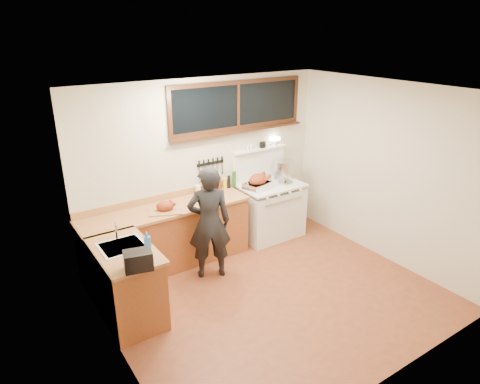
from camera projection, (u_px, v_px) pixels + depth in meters
ground_plane at (273, 295)px, 5.57m from camera, size 4.00×3.50×0.02m
room_shell at (277, 175)px, 4.97m from camera, size 4.10×3.60×2.65m
counter_back at (167, 237)px, 6.11m from camera, size 2.44×0.64×1.00m
counter_left at (127, 283)px, 5.01m from camera, size 0.64×1.09×0.90m
sink_unit at (123, 250)px, 4.94m from camera, size 0.50×0.45×0.37m
vintage_stove at (269, 209)px, 7.01m from camera, size 1.02×0.74×1.57m
back_window at (238, 111)px, 6.46m from camera, size 2.32×0.13×0.77m
left_doorway at (134, 295)px, 3.72m from camera, size 0.02×1.04×2.17m
knife_strip at (211, 164)px, 6.49m from camera, size 0.46×0.03×0.28m
man at (209, 223)px, 5.73m from camera, size 0.68×0.57×1.60m
soap_bottle at (147, 239)px, 4.90m from camera, size 0.10×0.10×0.17m
toaster at (138, 260)px, 4.43m from camera, size 0.33×0.26×0.20m
cutting_board at (165, 208)px, 5.83m from camera, size 0.54×0.48×0.15m
roast_turkey at (258, 182)px, 6.64m from camera, size 0.46×0.38×0.24m
stockpot at (284, 170)px, 7.03m from camera, size 0.35×0.35×0.31m
saucepan at (266, 178)px, 6.96m from camera, size 0.17×0.28×0.11m
pot_lid at (285, 182)px, 6.89m from camera, size 0.32×0.32×0.04m
coffee_tin at (208, 190)px, 6.41m from camera, size 0.12×0.10×0.15m
pitcher at (198, 190)px, 6.38m from camera, size 0.10×0.10×0.16m
bottle_cluster at (218, 183)px, 6.54m from camera, size 0.58×0.07×0.30m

